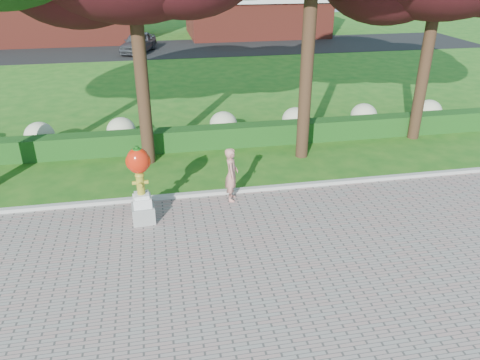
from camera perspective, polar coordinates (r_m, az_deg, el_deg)
The scene contains 8 objects.
ground at distance 11.86m, azimuth -0.80°, elevation -8.50°, with size 100.00×100.00×0.00m, color #1B5916.
curb at distance 14.37m, azimuth -2.87°, elevation -1.60°, with size 40.00×0.18×0.15m, color #ADADA5.
lawn_hedge at distance 17.88m, azimuth -4.71°, elevation 5.16°, with size 24.00×0.70×0.80m, color #184212.
hydrangea_row at distance 18.82m, azimuth -3.33°, elevation 6.77°, with size 20.10×1.10×0.99m.
street at distance 38.27m, azimuth -8.36°, elevation 15.55°, with size 50.00×8.00×0.02m, color black.
hydrant_sculpture at distance 12.69m, azimuth -12.06°, elevation -0.33°, with size 0.65×0.64×2.22m.
woman at distance 13.72m, azimuth -1.04°, elevation 0.70°, with size 0.60×0.39×1.64m, color tan.
parked_car at distance 37.09m, azimuth -12.30°, elevation 16.08°, with size 1.72×4.28×1.46m, color #414349.
Camera 1 is at (-1.66, -9.65, 6.70)m, focal length 35.00 mm.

